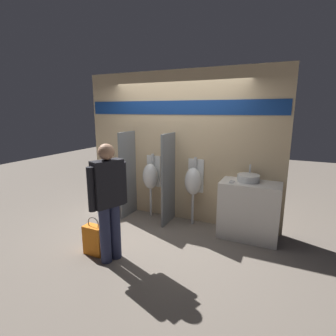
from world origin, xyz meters
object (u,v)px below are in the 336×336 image
at_px(shopping_bag, 94,240).
at_px(urinal_far, 193,181).
at_px(person_in_vest, 109,198).
at_px(sink_basin, 248,178).
at_px(toilet, 109,199).
at_px(cell_phone, 232,182).
at_px(urinal_near_counter, 151,176).

bearing_deg(shopping_bag, urinal_far, 59.41).
relative_size(urinal_far, person_in_vest, 0.75).
xyz_separation_m(sink_basin, urinal_far, (-0.93, 0.07, -0.18)).
relative_size(toilet, person_in_vest, 0.53).
height_order(sink_basin, cell_phone, sink_basin).
relative_size(urinal_near_counter, person_in_vest, 0.75).
relative_size(sink_basin, urinal_far, 0.28).
distance_m(cell_phone, person_in_vest, 1.90).
xyz_separation_m(urinal_near_counter, urinal_far, (0.85, 0.00, 0.00)).
bearing_deg(shopping_bag, toilet, 119.90).
bearing_deg(person_in_vest, toilet, 60.48).
bearing_deg(toilet, shopping_bag, -60.10).
distance_m(sink_basin, toilet, 2.73).
xyz_separation_m(cell_phone, urinal_far, (-0.71, 0.22, -0.13)).
xyz_separation_m(sink_basin, toilet, (-2.64, -0.13, -0.70)).
distance_m(toilet, person_in_vest, 1.87).
distance_m(urinal_near_counter, shopping_bag, 1.67).
distance_m(cell_phone, shopping_bag, 2.23).
bearing_deg(sink_basin, person_in_vest, -135.58).
bearing_deg(person_in_vest, cell_phone, -21.90).
height_order(sink_basin, shopping_bag, sink_basin).
bearing_deg(person_in_vest, shopping_bag, 107.88).
bearing_deg(toilet, urinal_near_counter, 13.13).
bearing_deg(sink_basin, shopping_bag, -141.17).
distance_m(toilet, shopping_bag, 1.57).
height_order(toilet, shopping_bag, toilet).
height_order(urinal_near_counter, toilet, urinal_near_counter).
relative_size(cell_phone, toilet, 0.16).
bearing_deg(shopping_bag, sink_basin, 38.83).
height_order(cell_phone, shopping_bag, cell_phone).
bearing_deg(urinal_far, sink_basin, -4.07).
bearing_deg(toilet, urinal_far, 6.65).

